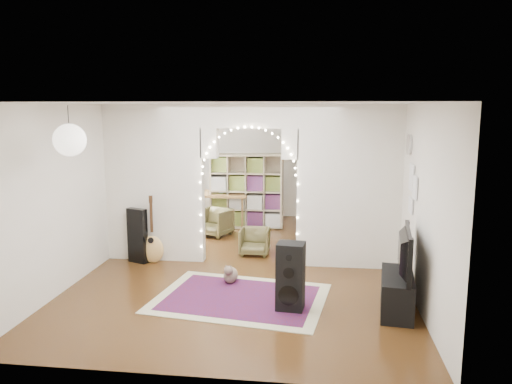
# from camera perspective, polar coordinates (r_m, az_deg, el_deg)

# --- Properties ---
(floor) EXTENTS (7.50, 7.50, 0.00)m
(floor) POSITION_cam_1_polar(r_m,az_deg,el_deg) (8.71, -0.73, -8.01)
(floor) COLOR black
(floor) RESTS_ON ground
(ceiling) EXTENTS (5.00, 7.50, 0.02)m
(ceiling) POSITION_cam_1_polar(r_m,az_deg,el_deg) (8.30, -0.77, 10.05)
(ceiling) COLOR white
(ceiling) RESTS_ON wall_back
(wall_back) EXTENTS (5.00, 0.02, 2.70)m
(wall_back) POSITION_cam_1_polar(r_m,az_deg,el_deg) (12.09, 1.71, 3.54)
(wall_back) COLOR silver
(wall_back) RESTS_ON floor
(wall_front) EXTENTS (5.00, 0.02, 2.70)m
(wall_front) POSITION_cam_1_polar(r_m,az_deg,el_deg) (4.79, -6.98, -6.14)
(wall_front) COLOR silver
(wall_front) RESTS_ON floor
(wall_left) EXTENTS (0.02, 7.50, 2.70)m
(wall_left) POSITION_cam_1_polar(r_m,az_deg,el_deg) (9.09, -16.56, 1.07)
(wall_left) COLOR silver
(wall_left) RESTS_ON floor
(wall_right) EXTENTS (0.02, 7.50, 2.70)m
(wall_right) POSITION_cam_1_polar(r_m,az_deg,el_deg) (8.43, 16.33, 0.43)
(wall_right) COLOR silver
(wall_right) RESTS_ON floor
(divider_wall) EXTENTS (5.00, 0.20, 2.70)m
(divider_wall) POSITION_cam_1_polar(r_m,az_deg,el_deg) (8.39, -0.75, 1.30)
(divider_wall) COLOR silver
(divider_wall) RESTS_ON floor
(fairy_lights) EXTENTS (1.64, 0.04, 1.60)m
(fairy_lights) POSITION_cam_1_polar(r_m,az_deg,el_deg) (8.24, -0.87, 2.03)
(fairy_lights) COLOR #FFEABF
(fairy_lights) RESTS_ON divider_wall
(window) EXTENTS (0.04, 1.20, 1.40)m
(window) POSITION_cam_1_polar(r_m,az_deg,el_deg) (10.71, -12.61, 3.31)
(window) COLOR white
(window) RESTS_ON wall_left
(wall_clock) EXTENTS (0.03, 0.31, 0.31)m
(wall_clock) POSITION_cam_1_polar(r_m,az_deg,el_deg) (7.75, 17.14, 5.20)
(wall_clock) COLOR white
(wall_clock) RESTS_ON wall_right
(picture_frames) EXTENTS (0.02, 0.50, 0.70)m
(picture_frames) POSITION_cam_1_polar(r_m,az_deg,el_deg) (7.43, 17.43, 0.34)
(picture_frames) COLOR white
(picture_frames) RESTS_ON wall_right
(paper_lantern) EXTENTS (0.40, 0.40, 0.40)m
(paper_lantern) POSITION_cam_1_polar(r_m,az_deg,el_deg) (6.58, -20.51, 5.59)
(paper_lantern) COLOR white
(paper_lantern) RESTS_ON ceiling
(ceiling_fan) EXTENTS (1.10, 1.10, 0.30)m
(ceiling_fan) POSITION_cam_1_polar(r_m,az_deg,el_deg) (10.29, 0.79, 8.32)
(ceiling_fan) COLOR gold
(ceiling_fan) RESTS_ON ceiling
(area_rug) EXTENTS (2.55, 2.06, 0.02)m
(area_rug) POSITION_cam_1_polar(r_m,az_deg,el_deg) (7.15, -1.79, -12.00)
(area_rug) COLOR maroon
(area_rug) RESTS_ON floor
(guitar_case) EXTENTS (0.38, 0.25, 0.94)m
(guitar_case) POSITION_cam_1_polar(r_m,az_deg,el_deg) (8.81, -13.39, -4.88)
(guitar_case) COLOR black
(guitar_case) RESTS_ON floor
(acoustic_guitar) EXTENTS (0.41, 0.19, 1.00)m
(acoustic_guitar) POSITION_cam_1_polar(r_m,az_deg,el_deg) (8.73, -11.79, -5.21)
(acoustic_guitar) COLOR tan
(acoustic_guitar) RESTS_ON floor
(tabby_cat) EXTENTS (0.24, 0.50, 0.33)m
(tabby_cat) POSITION_cam_1_polar(r_m,az_deg,el_deg) (7.69, -2.94, -9.40)
(tabby_cat) COLOR brown
(tabby_cat) RESTS_ON floor
(floor_speaker) EXTENTS (0.38, 0.35, 0.91)m
(floor_speaker) POSITION_cam_1_polar(r_m,az_deg,el_deg) (6.65, 3.97, -9.64)
(floor_speaker) COLOR black
(floor_speaker) RESTS_ON floor
(media_console) EXTENTS (0.52, 1.04, 0.50)m
(media_console) POSITION_cam_1_polar(r_m,az_deg,el_deg) (6.89, 15.80, -11.07)
(media_console) COLOR black
(media_console) RESTS_ON floor
(tv) EXTENTS (0.27, 1.08, 0.62)m
(tv) POSITION_cam_1_polar(r_m,az_deg,el_deg) (6.72, 16.02, -6.60)
(tv) COLOR black
(tv) RESTS_ON media_console
(bookcase) EXTENTS (1.63, 0.57, 1.64)m
(bookcase) POSITION_cam_1_polar(r_m,az_deg,el_deg) (11.02, -1.08, 0.14)
(bookcase) COLOR tan
(bookcase) RESTS_ON floor
(dining_table) EXTENTS (1.20, 0.81, 0.76)m
(dining_table) POSITION_cam_1_polar(r_m,az_deg,el_deg) (11.16, -3.98, -0.47)
(dining_table) COLOR brown
(dining_table) RESTS_ON floor
(flower_vase) EXTENTS (0.18, 0.18, 0.19)m
(flower_vase) POSITION_cam_1_polar(r_m,az_deg,el_deg) (11.13, -3.99, 0.38)
(flower_vase) COLOR silver
(flower_vase) RESTS_ON dining_table
(dining_chair_left) EXTENTS (0.80, 0.81, 0.57)m
(dining_chair_left) POSITION_cam_1_polar(r_m,az_deg,el_deg) (10.42, -4.77, -3.45)
(dining_chair_left) COLOR brown
(dining_chair_left) RESTS_ON floor
(dining_chair_right) EXTENTS (0.52, 0.53, 0.48)m
(dining_chair_right) POSITION_cam_1_polar(r_m,az_deg,el_deg) (9.09, -0.15, -5.66)
(dining_chair_right) COLOR brown
(dining_chair_right) RESTS_ON floor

